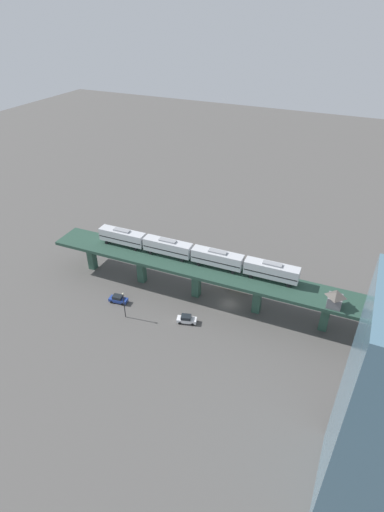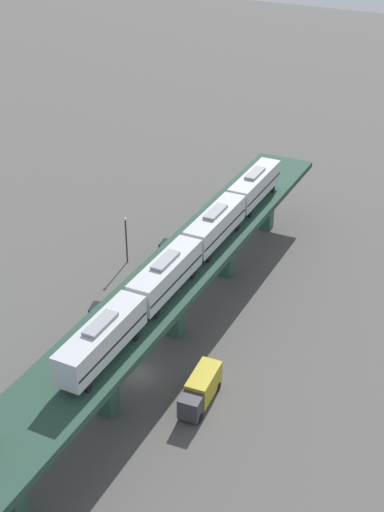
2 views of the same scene
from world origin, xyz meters
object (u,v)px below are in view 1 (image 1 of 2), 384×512
Objects in this scene: signal_hut at (335,299)px; street_lamp at (124,303)px; street_car_blue at (118,299)px; street_car_white at (187,319)px; delivery_truck at (244,281)px; subway_train at (192,252)px.

street_lamp is at bearing -73.65° from signal_hut.
street_car_white is at bearing 91.36° from street_car_blue.
delivery_truck is 1.06× the size of street_lamp.
signal_hut is at bearing 105.85° from street_car_white.
subway_train is 33.03m from signal_hut.
delivery_truck reaches higher than street_car_white.
street_car_blue is 6.63m from street_lamp.
subway_train is 14.66× the size of signal_hut.
subway_train reaches higher than street_car_blue.
street_car_blue is (0.42, -17.85, 0.00)m from street_car_white.
delivery_truck is (-18.45, 25.18, 0.82)m from street_car_blue.
signal_hut reaches higher than street_car_blue.
street_lamp is (4.21, -13.41, 3.17)m from street_car_white.
subway_train is 15.60m from street_car_white.
street_car_blue is (11.55, -14.07, -10.26)m from subway_train.
street_car_blue is (8.69, -46.97, -9.52)m from signal_hut.
subway_train reaches higher than delivery_truck.
signal_hut is at bearing 100.49° from street_car_blue.
delivery_truck is (-9.75, -21.79, -8.69)m from signal_hut.
subway_train is 10.54× the size of street_car_white.
street_car_white is at bearing -74.15° from signal_hut.
street_car_blue is at bearing -88.64° from street_car_white.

